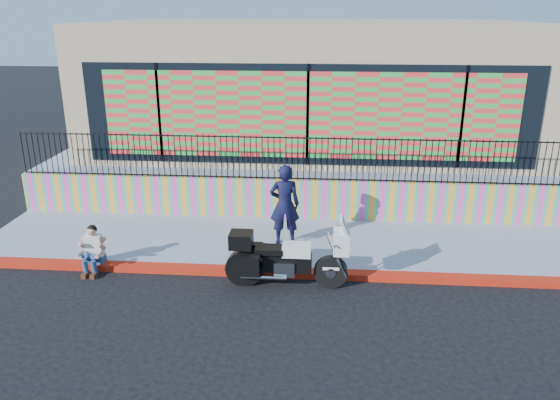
# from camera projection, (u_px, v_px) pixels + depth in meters

# --- Properties ---
(ground) EXTENTS (90.00, 90.00, 0.00)m
(ground) POSITION_uv_depth(u_px,v_px,m) (299.00, 276.00, 12.18)
(ground) COLOR black
(ground) RESTS_ON ground
(red_curb) EXTENTS (16.00, 0.30, 0.15)m
(red_curb) POSITION_uv_depth(u_px,v_px,m) (300.00, 273.00, 12.15)
(red_curb) COLOR #A10C0B
(red_curb) RESTS_ON ground
(sidewalk) EXTENTS (16.00, 3.00, 0.15)m
(sidewalk) POSITION_uv_depth(u_px,v_px,m) (303.00, 243.00, 13.70)
(sidewalk) COLOR gray
(sidewalk) RESTS_ON ground
(mural_wall) EXTENTS (16.00, 0.20, 1.10)m
(mural_wall) POSITION_uv_depth(u_px,v_px,m) (305.00, 199.00, 15.00)
(mural_wall) COLOR #FF43A9
(mural_wall) RESTS_ON sidewalk
(metal_fence) EXTENTS (15.80, 0.04, 1.20)m
(metal_fence) POSITION_uv_depth(u_px,v_px,m) (306.00, 159.00, 14.62)
(metal_fence) COLOR black
(metal_fence) RESTS_ON mural_wall
(elevated_platform) EXTENTS (16.00, 10.00, 1.25)m
(elevated_platform) POSITION_uv_depth(u_px,v_px,m) (310.00, 155.00, 19.82)
(elevated_platform) COLOR gray
(elevated_platform) RESTS_ON ground
(storefront_building) EXTENTS (14.00, 8.06, 4.00)m
(storefront_building) POSITION_uv_depth(u_px,v_px,m) (312.00, 82.00, 18.75)
(storefront_building) COLOR tan
(storefront_building) RESTS_ON elevated_platform
(police_motorcycle) EXTENTS (2.58, 0.85, 1.60)m
(police_motorcycle) POSITION_uv_depth(u_px,v_px,m) (285.00, 257.00, 11.57)
(police_motorcycle) COLOR black
(police_motorcycle) RESTS_ON ground
(police_officer) EXTENTS (0.78, 0.56, 2.01)m
(police_officer) POSITION_uv_depth(u_px,v_px,m) (285.00, 205.00, 13.23)
(police_officer) COLOR black
(police_officer) RESTS_ON sidewalk
(seated_man) EXTENTS (0.54, 0.71, 1.06)m
(seated_man) POSITION_uv_depth(u_px,v_px,m) (92.00, 254.00, 12.24)
(seated_man) COLOR navy
(seated_man) RESTS_ON ground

